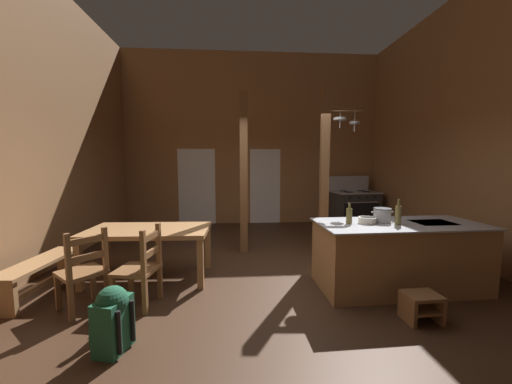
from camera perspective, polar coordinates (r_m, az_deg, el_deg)
ground_plane at (r=4.27m, az=3.00°, el=-18.12°), size 7.62×8.93×0.10m
wall_back at (r=8.04m, az=-0.67°, el=10.32°), size 7.62×0.14×4.62m
glazed_door_back_left at (r=8.02m, az=-11.63°, el=1.03°), size 1.00×0.01×2.05m
glazed_panel_back_right at (r=8.00m, az=1.82°, el=1.13°), size 0.84×0.01×2.05m
kitchen_island at (r=4.39m, az=26.32°, el=-11.21°), size 2.19×1.02×0.89m
stove_range at (r=7.99m, az=18.87°, el=-3.11°), size 1.20×0.89×1.32m
support_post_with_pot_rack at (r=5.13m, az=13.73°, el=4.61°), size 0.70×0.24×2.97m
support_post_center at (r=5.34m, az=-2.46°, el=3.72°), size 0.14×0.14×2.97m
step_stool at (r=3.72m, az=29.94°, el=-18.81°), size 0.37×0.29×0.30m
dining_table at (r=4.46m, az=-20.43°, el=-7.89°), size 1.73×0.96×0.74m
ladderback_chair_near_window at (r=3.91m, az=-30.97°, el=-13.36°), size 0.62×0.62×0.95m
ladderback_chair_by_post at (r=3.73m, az=-21.81°, el=-13.83°), size 0.51×0.51×0.95m
bench_along_left_wall at (r=4.71m, az=-36.94°, el=-12.42°), size 0.45×1.27×0.44m
backpack at (r=3.07m, az=-26.50°, el=-21.26°), size 0.35×0.37×0.60m
stockpot_on_counter at (r=4.23m, az=23.72°, el=-4.21°), size 0.30×0.23×0.19m
mixing_bowl_on_counter at (r=4.09m, az=21.19°, el=-5.21°), size 0.23×0.23×0.08m
bottle_tall_on_counter at (r=4.13m, az=26.32°, el=-4.05°), size 0.08×0.08×0.33m
bottle_short_on_counter at (r=3.97m, az=17.97°, el=-4.45°), size 0.08×0.08×0.27m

